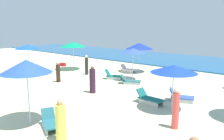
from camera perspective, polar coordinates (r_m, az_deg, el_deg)
ocean at (r=28.61m, az=15.78°, el=2.41°), size 60.00×10.37×0.12m
umbrella_1 at (r=10.03m, az=-20.42°, el=0.84°), size 2.07×2.07×2.79m
lounge_chair_1_0 at (r=10.00m, az=-15.01°, el=-12.39°), size 1.44×1.06×0.70m
umbrella_2 at (r=11.60m, az=15.01°, el=0.27°), size 2.27×2.27×2.26m
lounge_chair_2_0 at (r=13.44m, az=16.54°, el=-6.33°), size 1.48×1.09×0.72m
lounge_chair_2_1 at (r=12.64m, az=9.20°, el=-6.99°), size 1.52×0.72×0.75m
umbrella_4 at (r=17.52m, az=5.19°, el=4.84°), size 1.90×1.90×2.46m
lounge_chair_4_0 at (r=16.65m, az=4.49°, el=-2.64°), size 1.56×1.22×0.65m
lounge_chair_4_1 at (r=17.99m, az=0.29°, el=-1.44°), size 1.46×1.06×0.77m
umbrella_5 at (r=19.78m, az=-20.10°, el=5.44°), size 2.00×2.00×2.64m
umbrella_6 at (r=21.82m, az=-9.62°, el=6.27°), size 2.42×2.42×2.63m
umbrella_7 at (r=20.56m, az=6.78°, el=5.91°), size 2.44×2.44×2.62m
lounge_chair_7_0 at (r=20.63m, az=3.89°, el=0.15°), size 1.39×0.67×0.69m
beachgoer_0 at (r=17.49m, az=-13.17°, el=-0.56°), size 0.42×0.42×1.53m
beachgoer_1 at (r=9.81m, az=15.45°, el=-9.28°), size 0.33×0.33×1.71m
beachgoer_2 at (r=19.70m, az=-6.30°, el=1.20°), size 0.32×0.32×1.67m
beachgoer_3 at (r=14.37m, az=-4.84°, el=-2.59°), size 0.41×0.41×1.70m
beachgoer_4 at (r=8.70m, az=-12.52°, el=-12.42°), size 0.53×0.53×1.62m
cooler_box_1 at (r=24.28m, az=-12.06°, el=1.34°), size 0.67×0.54×0.33m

